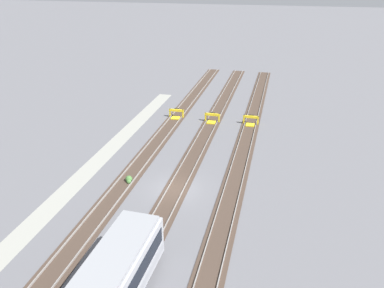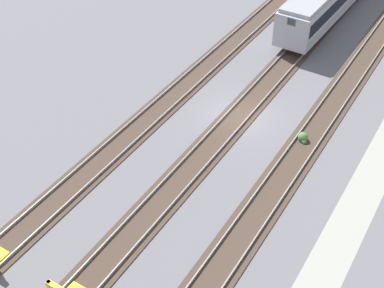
{
  "view_description": "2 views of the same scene",
  "coord_description": "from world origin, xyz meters",
  "px_view_note": "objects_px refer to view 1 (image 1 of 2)",
  "views": [
    {
      "loc": [
        27.81,
        8.29,
        18.06
      ],
      "look_at": [
        -6.07,
        0.0,
        1.8
      ],
      "focal_mm": 35.0,
      "sensor_mm": 36.0,
      "label": 1
    },
    {
      "loc": [
        -26.39,
        -12.3,
        21.35
      ],
      "look_at": [
        -6.07,
        0.0,
        1.8
      ],
      "focal_mm": 50.0,
      "sensor_mm": 36.0,
      "label": 2
    }
  ],
  "objects_px": {
    "bumper_stop_middle_track": "(251,121)",
    "bumper_stop_near_inner_track": "(212,119)",
    "bumper_stop_nearest_track": "(176,114)",
    "weed_clump": "(129,180)"
  },
  "relations": [
    {
      "from": "bumper_stop_nearest_track",
      "to": "bumper_stop_middle_track",
      "type": "relative_size",
      "value": 1.0
    },
    {
      "from": "bumper_stop_middle_track",
      "to": "weed_clump",
      "type": "xyz_separation_m",
      "value": [
        17.02,
        -9.66,
        -0.27
      ]
    },
    {
      "from": "bumper_stop_middle_track",
      "to": "bumper_stop_near_inner_track",
      "type": "bearing_deg",
      "value": -86.27
    },
    {
      "from": "bumper_stop_nearest_track",
      "to": "bumper_stop_near_inner_track",
      "type": "xyz_separation_m",
      "value": [
        0.44,
        4.97,
        0.0
      ]
    },
    {
      "from": "weed_clump",
      "to": "bumper_stop_middle_track",
      "type": "bearing_deg",
      "value": 150.42
    },
    {
      "from": "bumper_stop_middle_track",
      "to": "weed_clump",
      "type": "height_order",
      "value": "bumper_stop_middle_track"
    },
    {
      "from": "bumper_stop_nearest_track",
      "to": "bumper_stop_middle_track",
      "type": "height_order",
      "value": "same"
    },
    {
      "from": "bumper_stop_nearest_track",
      "to": "weed_clump",
      "type": "xyz_separation_m",
      "value": [
        17.13,
        0.29,
        -0.27
      ]
    },
    {
      "from": "bumper_stop_nearest_track",
      "to": "weed_clump",
      "type": "height_order",
      "value": "bumper_stop_nearest_track"
    },
    {
      "from": "bumper_stop_middle_track",
      "to": "weed_clump",
      "type": "relative_size",
      "value": 2.18
    }
  ]
}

